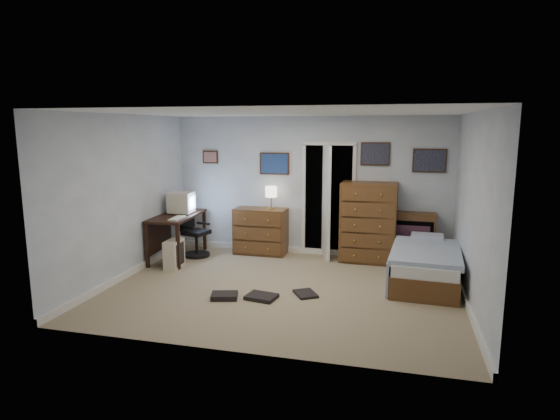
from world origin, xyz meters
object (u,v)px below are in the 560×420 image
Objects in this scene: low_dresser at (261,231)px; bed at (425,265)px; computer_desk at (172,225)px; office_chair at (194,236)px; tall_dresser at (369,222)px.

low_dresser is 3.02m from bed.
office_chair reaches higher than computer_desk.
computer_desk is at bearing -131.59° from office_chair.
office_chair is 0.70× the size of tall_dresser.
computer_desk is 4.31m from bed.
bed is at bearing -19.06° from low_dresser.
computer_desk reaches higher than bed.
bed is (0.90, -0.98, -0.41)m from tall_dresser.
low_dresser is (1.13, 0.46, 0.05)m from office_chair.
low_dresser is (1.44, 0.67, -0.18)m from computer_desk.
low_dresser reaches higher than computer_desk.
tall_dresser is at bearing -0.35° from low_dresser.
bed is at bearing -45.09° from tall_dresser.
tall_dresser is (3.07, 0.43, 0.32)m from office_chair.
office_chair is 0.52× the size of bed.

